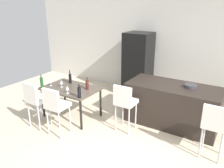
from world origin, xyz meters
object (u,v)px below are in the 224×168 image
Objects in this scene: bar_chair_middle at (215,123)px; dining_chair_far at (55,104)px; wine_bottle_corner at (79,92)px; wine_bottle_right at (42,83)px; fruit_bowl at (191,86)px; refrigerator at (138,65)px; wine_bottle_left at (70,78)px; wine_glass_middle at (61,82)px; wine_glass_far at (50,81)px; wine_glass_end at (67,88)px; bar_chair_left at (125,101)px; wine_bottle_near at (87,85)px; kitchen_island at (172,105)px; dining_table at (71,90)px; dining_chair_near at (36,98)px.

bar_chair_middle is 1.00× the size of dining_chair_far.
dining_chair_far reaches higher than wine_bottle_corner.
fruit_bowl is (3.02, 1.35, 0.08)m from wine_bottle_right.
wine_bottle_corner is 2.42m from refrigerator.
wine_glass_middle is at bearing -87.19° from wine_bottle_left.
refrigerator is (1.22, 2.22, 0.06)m from wine_glass_far.
bar_chair_middle is 2.98m from wine_glass_end.
refrigerator is 2.06m from fruit_bowl.
dining_chair_far is at bearing -140.93° from fruit_bowl.
dining_chair_far is at bearing -141.44° from bar_chair_left.
wine_bottle_near is at bearing 27.34° from wine_bottle_right.
refrigerator is at bearing 85.69° from wine_bottle_corner.
kitchen_island is 6.09× the size of wine_bottle_right.
dining_table is 4.37× the size of wine_bottle_corner.
kitchen_island is 1.31m from bar_chair_middle.
wine_bottle_left is 0.96m from wine_bottle_corner.
kitchen_island is 2.88m from wine_glass_far.
wine_bottle_near is 0.16× the size of refrigerator.
wine_bottle_left reaches higher than dining_chair_far.
wine_bottle_near is at bearing 107.95° from wine_bottle_corner.
bar_chair_middle is at bearing 17.20° from dining_chair_far.
bar_chair_left is 1.00× the size of dining_chair_far.
bar_chair_middle is 3.34m from wine_glass_middle.
dining_table is 0.84m from dining_chair_near.
dining_chair_near reaches higher than wine_glass_end.
bar_chair_left is at bearing -180.00° from bar_chair_middle.
dining_chair_far is 0.54m from wine_bottle_corner.
wine_glass_far is 1.00× the size of wine_glass_end.
wine_bottle_left is at bearing 174.70° from bar_chair_left.
dining_table is 7.37× the size of wine_glass_far.
bar_chair_middle is 3.35m from wine_bottle_left.
kitchen_island is 6.03× the size of wine_bottle_left.
wine_glass_far is 3.18m from fruit_bowl.
wine_bottle_left is 0.18× the size of refrigerator.
wine_bottle_right is 3.31m from fruit_bowl.
wine_bottle_corner is at bearing -32.41° from dining_table.
kitchen_island is at bearing -39.10° from refrigerator.
wine_glass_end is at bearing -12.81° from wine_glass_far.
bar_chair_middle is at bearing 0.00° from bar_chair_left.
wine_bottle_right is 1.06m from wine_bottle_near.
kitchen_island is 1.08× the size of refrigerator.
kitchen_island reaches higher than wine_glass_far.
bar_chair_middle is (1.73, 0.00, 0.00)m from bar_chair_left.
dining_table is 1.22× the size of dining_chair_far.
dining_chair_near is at bearing -110.10° from dining_table.
wine_bottle_left is at bearing -163.83° from kitchen_island.
wine_glass_far is at bearing 76.69° from wine_bottle_right.
dining_table is at bearing -178.44° from bar_chair_middle.
wine_glass_far is at bearing -118.87° from refrigerator.
wine_glass_far is 2.54m from refrigerator.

